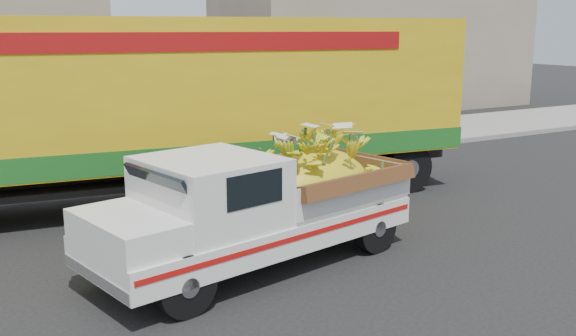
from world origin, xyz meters
TOP-DOWN VIEW (x-y plane):
  - ground at (0.00, 0.00)m, footprint 100.00×100.00m
  - curb at (0.00, 6.73)m, footprint 60.00×0.25m
  - sidewalk at (0.00, 8.83)m, footprint 60.00×4.00m
  - building_right at (14.00, 15.73)m, footprint 14.00×6.00m
  - pickup_truck at (0.41, 0.38)m, footprint 5.45×2.90m
  - semi_trailer at (0.52, 4.28)m, footprint 12.04×3.98m

SIDE VIEW (x-z plane):
  - ground at x=0.00m, z-range 0.00..0.00m
  - sidewalk at x=0.00m, z-range 0.00..0.14m
  - curb at x=0.00m, z-range 0.00..0.15m
  - pickup_truck at x=0.41m, z-range 0.07..1.88m
  - semi_trailer at x=0.52m, z-range 0.22..4.02m
  - building_right at x=14.00m, z-range 0.00..6.00m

